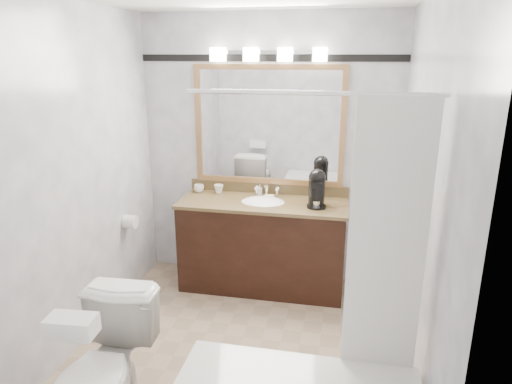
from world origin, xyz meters
TOP-DOWN VIEW (x-y plane):
  - room at (0.00, 0.00)m, footprint 2.42×2.62m
  - vanity at (0.00, 1.02)m, footprint 1.53×0.58m
  - mirror at (0.00, 1.28)m, footprint 1.40×0.04m
  - vanity_light_bar at (0.00, 1.23)m, footprint 1.02×0.14m
  - accent_stripe at (0.00, 1.29)m, footprint 2.40×0.01m
  - tp_roll at (-1.14, 0.66)m, footprint 0.11×0.12m
  - toilet at (-0.56, -0.92)m, footprint 0.49×0.81m
  - tissue_box at (-0.56, -1.12)m, footprint 0.25×0.15m
  - coffee_maker at (0.48, 0.99)m, footprint 0.17×0.22m
  - cup_left at (-0.66, 1.19)m, footprint 0.12×0.12m
  - cup_right at (-0.47, 1.20)m, footprint 0.09×0.09m
  - soap_bottle_a at (-0.07, 1.22)m, footprint 0.05×0.05m
  - soap_bar at (0.04, 1.13)m, footprint 0.09×0.07m

SIDE VIEW (x-z plane):
  - toilet at x=-0.56m, z-range 0.00..0.81m
  - vanity at x=0.00m, z-range -0.04..0.93m
  - tp_roll at x=-1.14m, z-range 0.64..0.76m
  - tissue_box at x=-0.56m, z-range 0.81..0.90m
  - soap_bar at x=0.04m, z-range 0.85..0.88m
  - cup_left at x=-0.66m, z-range 0.85..0.92m
  - cup_right at x=-0.47m, z-range 0.85..0.93m
  - soap_bottle_a at x=-0.07m, z-range 0.85..0.94m
  - coffee_maker at x=0.48m, z-range 0.85..1.18m
  - room at x=0.00m, z-range -0.01..2.51m
  - mirror at x=0.00m, z-range 0.95..2.05m
  - accent_stripe at x=0.00m, z-range 2.07..2.13m
  - vanity_light_bar at x=0.00m, z-range 2.07..2.19m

